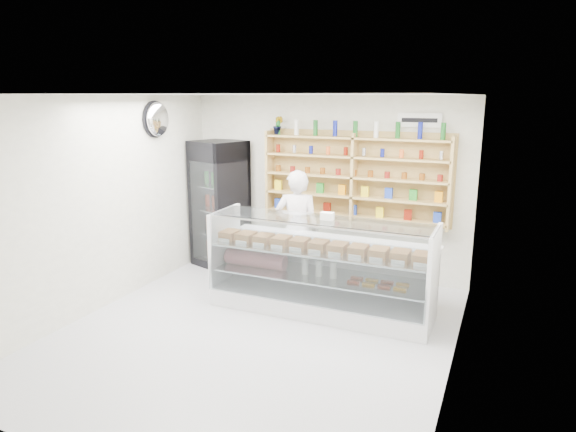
% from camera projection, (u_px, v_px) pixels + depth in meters
% --- Properties ---
extents(room, '(5.00, 5.00, 5.00)m').
position_uv_depth(room, '(253.00, 221.00, 5.85)').
color(room, '#B4B4BA').
rests_on(room, ground).
extents(display_counter, '(2.91, 0.87, 1.27)m').
position_uv_depth(display_counter, '(321.00, 285.00, 6.76)').
color(display_counter, white).
rests_on(display_counter, floor).
extents(shop_worker, '(0.74, 0.59, 1.76)m').
position_uv_depth(shop_worker, '(297.00, 230.00, 7.49)').
color(shop_worker, silver).
rests_on(shop_worker, floor).
extents(drinks_cooler, '(0.94, 0.92, 2.08)m').
position_uv_depth(drinks_cooler, '(220.00, 204.00, 8.51)').
color(drinks_cooler, black).
rests_on(drinks_cooler, floor).
extents(wall_shelving, '(2.84, 0.28, 1.33)m').
position_uv_depth(wall_shelving, '(354.00, 177.00, 7.70)').
color(wall_shelving, tan).
rests_on(wall_shelving, back_wall).
extents(potted_plant, '(0.18, 0.15, 0.29)m').
position_uv_depth(potted_plant, '(278.00, 125.00, 8.01)').
color(potted_plant, '#1E6626').
rests_on(potted_plant, wall_shelving).
extents(security_mirror, '(0.15, 0.50, 0.50)m').
position_uv_depth(security_mirror, '(158.00, 119.00, 7.52)').
color(security_mirror, silver).
rests_on(security_mirror, left_wall).
extents(wall_sign, '(0.62, 0.03, 0.20)m').
position_uv_depth(wall_sign, '(420.00, 120.00, 7.27)').
color(wall_sign, white).
rests_on(wall_sign, back_wall).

